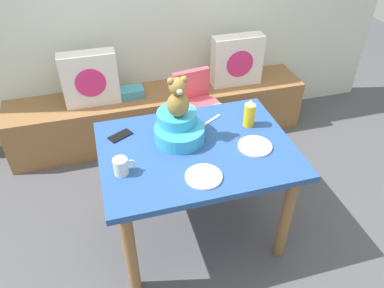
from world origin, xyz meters
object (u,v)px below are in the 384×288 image
at_px(infant_seat_teal, 179,128).
at_px(teddy_bear, 178,98).
at_px(dinner_plate_near, 204,177).
at_px(cell_phone, 120,136).
at_px(pillow_floral_right, 237,60).
at_px(pillow_floral_left, 90,79).
at_px(ketchup_bottle, 249,114).
at_px(coffee_mug, 121,166).
at_px(book_stack, 132,92).
at_px(highchair, 198,109).
at_px(dining_table, 196,163).
at_px(dinner_plate_far, 255,146).

distance_m(infant_seat_teal, teddy_bear, 0.21).
xyz_separation_m(dinner_plate_near, cell_phone, (-0.38, 0.49, -0.00)).
relative_size(pillow_floral_right, infant_seat_teal, 1.33).
relative_size(pillow_floral_left, ketchup_bottle, 2.38).
bearing_deg(dinner_plate_near, coffee_mug, 159.63).
height_order(infant_seat_teal, dinner_plate_near, infant_seat_teal).
bearing_deg(book_stack, ketchup_bottle, -59.47).
xyz_separation_m(highchair, infant_seat_teal, (-0.30, -0.61, 0.29)).
xyz_separation_m(pillow_floral_right, highchair, (-0.47, -0.42, -0.16)).
xyz_separation_m(dining_table, highchair, (0.23, 0.73, -0.10)).
bearing_deg(highchair, dining_table, -107.11).
height_order(pillow_floral_left, teddy_bear, teddy_bear).
bearing_deg(book_stack, pillow_floral_left, -176.24).
xyz_separation_m(book_stack, teddy_bear, (0.16, -1.05, 0.52)).
bearing_deg(dining_table, pillow_floral_left, 115.64).
relative_size(dining_table, dinner_plate_far, 5.67).
bearing_deg(cell_phone, infant_seat_teal, -136.27).
height_order(teddy_bear, ketchup_bottle, teddy_bear).
distance_m(infant_seat_teal, dinner_plate_near, 0.39).
height_order(teddy_bear, cell_phone, teddy_bear).
bearing_deg(cell_phone, coffee_mug, 146.40).
bearing_deg(dinner_plate_far, pillow_floral_right, 73.38).
distance_m(dining_table, teddy_bear, 0.42).
xyz_separation_m(infant_seat_teal, teddy_bear, (-0.00, -0.00, 0.21)).
xyz_separation_m(pillow_floral_left, dining_table, (0.55, -1.15, -0.06)).
height_order(ketchup_bottle, dinner_plate_near, ketchup_bottle).
height_order(highchair, ketchup_bottle, ketchup_bottle).
bearing_deg(coffee_mug, teddy_bear, 31.14).
height_order(dining_table, highchair, highchair).
height_order(dining_table, dinner_plate_far, dinner_plate_far).
xyz_separation_m(ketchup_bottle, coffee_mug, (-0.83, -0.24, -0.04)).
distance_m(dining_table, dinner_plate_near, 0.29).
xyz_separation_m(pillow_floral_right, book_stack, (-0.93, 0.02, -0.18)).
relative_size(ketchup_bottle, dinner_plate_far, 0.92).
height_order(book_stack, ketchup_bottle, ketchup_bottle).
bearing_deg(infant_seat_teal, highchair, 63.76).
bearing_deg(pillow_floral_right, book_stack, 178.72).
bearing_deg(pillow_floral_right, dinner_plate_far, -106.62).
xyz_separation_m(pillow_floral_left, teddy_bear, (0.48, -1.03, 0.34)).
distance_m(pillow_floral_left, book_stack, 0.37).
bearing_deg(dinner_plate_near, ketchup_bottle, 43.18).
height_order(pillow_floral_right, book_stack, pillow_floral_right).
bearing_deg(ketchup_bottle, coffee_mug, -164.07).
relative_size(ketchup_bottle, coffee_mug, 1.54).
xyz_separation_m(infant_seat_teal, cell_phone, (-0.34, 0.11, -0.07)).
relative_size(highchair, teddy_bear, 3.16).
height_order(highchair, infant_seat_teal, infant_seat_teal).
xyz_separation_m(pillow_floral_left, dinner_plate_far, (0.88, -1.24, 0.07)).
height_order(pillow_floral_right, highchair, pillow_floral_right).
bearing_deg(infant_seat_teal, teddy_bear, -90.00).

